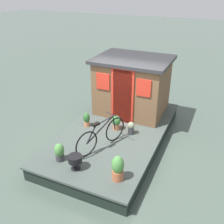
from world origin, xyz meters
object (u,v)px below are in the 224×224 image
object	(u,v)px
charcoal_grill	(75,159)
houseboat_cabin	(132,85)
potted_plant_rosemary	(116,122)
potted_plant_succulent	(87,119)
bicycle	(101,135)
potted_plant_fern	(118,168)
potted_plant_thyme	(131,128)
potted_plant_lavender	(59,152)

from	to	relation	value
charcoal_grill	houseboat_cabin	bearing A→B (deg)	-2.28
potted_plant_rosemary	potted_plant_succulent	bearing A→B (deg)	101.43
potted_plant_rosemary	bicycle	bearing A→B (deg)	-178.70
potted_plant_fern	potted_plant_thyme	xyz separation A→B (m)	(1.91, 0.40, -0.10)
potted_plant_rosemary	potted_plant_lavender	size ratio (longest dim) A/B	0.95
houseboat_cabin	bicycle	xyz separation A→B (m)	(-2.38, -0.04, -0.54)
potted_plant_fern	charcoal_grill	bearing A→B (deg)	94.44
houseboat_cabin	potted_plant_thyme	bearing A→B (deg)	-160.06
potted_plant_fern	potted_plant_lavender	world-z (taller)	potted_plant_fern
potted_plant_thyme	potted_plant_lavender	distance (m)	2.21
potted_plant_lavender	houseboat_cabin	bearing A→B (deg)	-11.38
charcoal_grill	potted_plant_fern	bearing A→B (deg)	-85.56
potted_plant_rosemary	charcoal_grill	size ratio (longest dim) A/B	1.24
bicycle	potted_plant_thyme	size ratio (longest dim) A/B	4.21
potted_plant_succulent	potted_plant_fern	size ratio (longest dim) A/B	0.72
potted_plant_rosemary	potted_plant_lavender	bearing A→B (deg)	160.55
houseboat_cabin	charcoal_grill	world-z (taller)	houseboat_cabin
houseboat_cabin	bicycle	world-z (taller)	houseboat_cabin
houseboat_cabin	charcoal_grill	xyz separation A→B (m)	(-3.41, 0.14, -0.66)
potted_plant_rosemary	potted_plant_fern	bearing A→B (deg)	-155.49
potted_plant_fern	houseboat_cabin	bearing A→B (deg)	15.38
bicycle	potted_plant_rosemary	world-z (taller)	bicycle
bicycle	charcoal_grill	xyz separation A→B (m)	(-1.03, 0.18, -0.12)
potted_plant_succulent	potted_plant_rosemary	distance (m)	0.92
potted_plant_fern	potted_plant_lavender	size ratio (longest dim) A/B	1.30
potted_plant_thyme	potted_plant_lavender	world-z (taller)	potted_plant_lavender
houseboat_cabin	potted_plant_succulent	distance (m)	1.91
potted_plant_lavender	potted_plant_succulent	bearing A→B (deg)	7.18
potted_plant_lavender	potted_plant_thyme	bearing A→B (deg)	-32.12
houseboat_cabin	potted_plant_succulent	bearing A→B (deg)	150.25
bicycle	potted_plant_thyme	world-z (taller)	bicycle
potted_plant_succulent	potted_plant_lavender	size ratio (longest dim) A/B	0.93
potted_plant_succulent	potted_plant_thyme	xyz separation A→B (m)	(0.13, -1.40, -0.02)
potted_plant_fern	potted_plant_rosemary	xyz separation A→B (m)	(1.97, 0.90, -0.06)
potted_plant_fern	potted_plant_succulent	bearing A→B (deg)	45.20
potted_plant_thyme	houseboat_cabin	bearing A→B (deg)	19.94
houseboat_cabin	bicycle	bearing A→B (deg)	-178.99
potted_plant_fern	potted_plant_rosemary	size ratio (longest dim) A/B	1.37
bicycle	potted_plant_rosemary	bearing A→B (deg)	1.30
potted_plant_lavender	potted_plant_fern	bearing A→B (deg)	-91.43
potted_plant_fern	charcoal_grill	world-z (taller)	potted_plant_fern
bicycle	potted_plant_fern	size ratio (longest dim) A/B	2.58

